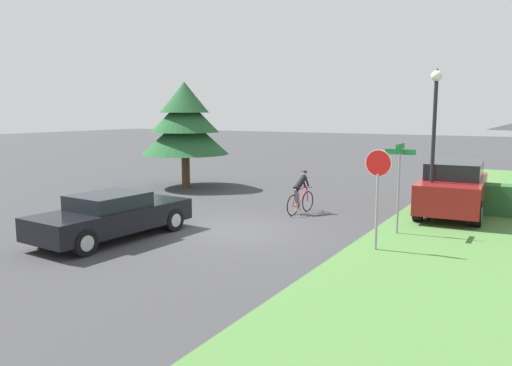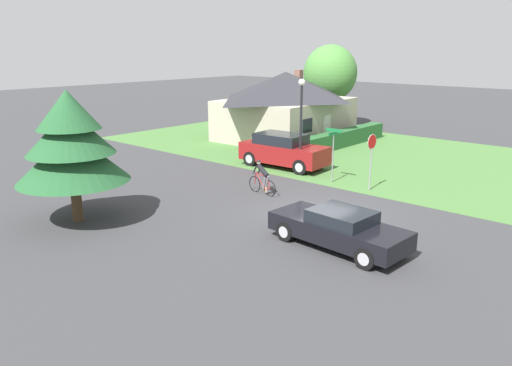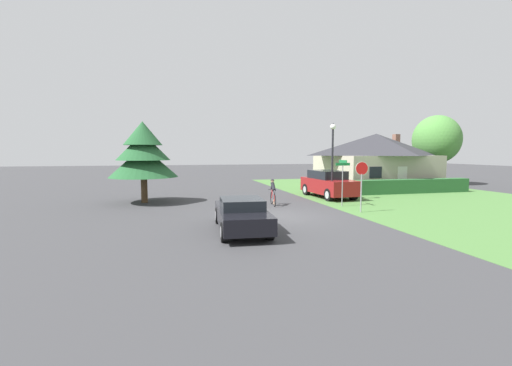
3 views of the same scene
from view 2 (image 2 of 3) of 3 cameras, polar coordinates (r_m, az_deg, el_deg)
ground_plane at (r=20.27m, az=6.89°, el=-3.55°), size 140.00×140.00×0.00m
grass_verge_right at (r=32.06m, az=12.97°, el=3.22°), size 16.00×36.00×0.01m
cottage_house at (r=36.55m, az=3.40°, el=8.97°), size 10.01×7.96×4.81m
hedge_row at (r=33.30m, az=8.83°, el=4.80°), size 11.92×0.90×1.07m
sedan_left_lane at (r=16.91m, az=9.44°, el=-5.16°), size 2.14×4.86×1.32m
cyclist at (r=22.68m, az=0.74°, el=0.56°), size 0.44×1.76×1.55m
parked_suv_right at (r=27.79m, az=3.14°, el=3.71°), size 2.29×5.03×1.87m
stop_sign at (r=23.62m, az=13.06°, el=3.58°), size 0.70×0.07×2.65m
street_lamp at (r=26.14m, az=5.19°, el=8.25°), size 0.35×0.35×5.01m
street_name_sign at (r=24.67m, az=8.82°, el=4.27°), size 0.90×0.90×2.69m
conifer_tall_near at (r=19.81m, az=-20.41°, el=4.32°), size 4.17×4.17×5.03m
deciduous_tree_right at (r=42.84m, az=8.48°, el=12.29°), size 4.43×4.43×6.70m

